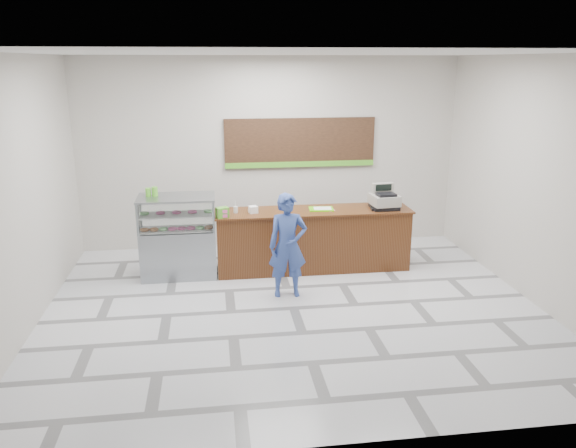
{
  "coord_description": "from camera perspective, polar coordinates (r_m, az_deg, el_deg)",
  "views": [
    {
      "loc": [
        -1.08,
        -7.29,
        3.41
      ],
      "look_at": [
        0.04,
        0.9,
        0.99
      ],
      "focal_mm": 35.0,
      "sensor_mm": 36.0,
      "label": 1
    }
  ],
  "objects": [
    {
      "name": "menu_board",
      "position": [
        10.48,
        1.25,
        8.18
      ],
      "size": [
        2.8,
        0.06,
        0.9
      ],
      "color": "black",
      "rests_on": "back_wall"
    },
    {
      "name": "customer",
      "position": [
        8.28,
        -0.02,
        -2.2
      ],
      "size": [
        0.58,
        0.38,
        1.57
      ],
      "primitive_type": "imported",
      "rotation": [
        0.0,
        0.0,
        -0.01
      ],
      "color": "#324A93",
      "rests_on": "floor"
    },
    {
      "name": "display_case",
      "position": [
        9.27,
        -11.09,
        -1.18
      ],
      "size": [
        1.22,
        0.72,
        1.33
      ],
      "color": "gray",
      "rests_on": "floor"
    },
    {
      "name": "serving_tray",
      "position": [
        9.32,
        3.4,
        1.54
      ],
      "size": [
        0.43,
        0.33,
        0.02
      ],
      "rotation": [
        0.0,
        0.0,
        -0.09
      ],
      "color": "#5FD808",
      "rests_on": "sales_counter"
    },
    {
      "name": "cash_register",
      "position": [
        9.49,
        9.74,
        2.47
      ],
      "size": [
        0.47,
        0.49,
        0.41
      ],
      "rotation": [
        0.0,
        0.0,
        0.09
      ],
      "color": "black",
      "rests_on": "sales_counter"
    },
    {
      "name": "sales_counter",
      "position": [
        9.44,
        2.53,
        -1.58
      ],
      "size": [
        3.26,
        0.76,
        1.03
      ],
      "color": "#573017",
      "rests_on": "floor"
    },
    {
      "name": "napkin_box",
      "position": [
        9.11,
        -3.56,
        1.48
      ],
      "size": [
        0.16,
        0.16,
        0.11
      ],
      "primitive_type": "cube",
      "rotation": [
        0.0,
        0.0,
        0.27
      ],
      "color": "white",
      "rests_on": "sales_counter"
    },
    {
      "name": "green_cup_left",
      "position": [
        9.2,
        -14.02,
        3.16
      ],
      "size": [
        0.09,
        0.09,
        0.13
      ],
      "primitive_type": "cylinder",
      "color": "#55B329",
      "rests_on": "display_case"
    },
    {
      "name": "back_wall",
      "position": [
        10.48,
        -1.79,
        7.16
      ],
      "size": [
        7.0,
        0.0,
        7.0
      ],
      "primitive_type": "plane",
      "rotation": [
        1.57,
        0.0,
        0.0
      ],
      "color": "beige",
      "rests_on": "floor"
    },
    {
      "name": "ceiling",
      "position": [
        7.37,
        0.67,
        16.99
      ],
      "size": [
        7.0,
        7.0,
        0.0
      ],
      "primitive_type": "plane",
      "rotation": [
        3.14,
        0.0,
        0.0
      ],
      "color": "silver",
      "rests_on": "back_wall"
    },
    {
      "name": "floor",
      "position": [
        8.12,
        0.58,
        -8.55
      ],
      "size": [
        7.0,
        7.0,
        0.0
      ],
      "primitive_type": "plane",
      "color": "silver",
      "rests_on": "ground"
    },
    {
      "name": "green_cup_right",
      "position": [
        9.19,
        -13.39,
        3.23
      ],
      "size": [
        0.1,
        0.1,
        0.15
      ],
      "primitive_type": "cylinder",
      "color": "#55B329",
      "rests_on": "display_case"
    },
    {
      "name": "straw_cup",
      "position": [
        9.14,
        -5.34,
        1.46
      ],
      "size": [
        0.07,
        0.07,
        0.11
      ],
      "primitive_type": "cylinder",
      "color": "silver",
      "rests_on": "sales_counter"
    },
    {
      "name": "promo_box",
      "position": [
        8.87,
        -6.69,
        1.17
      ],
      "size": [
        0.22,
        0.18,
        0.16
      ],
      "primitive_type": "cube",
      "rotation": [
        0.0,
        0.0,
        0.37
      ],
      "color": "#55B329",
      "rests_on": "sales_counter"
    },
    {
      "name": "card_terminal",
      "position": [
        9.38,
        8.69,
        1.53
      ],
      "size": [
        0.11,
        0.17,
        0.04
      ],
      "primitive_type": "cube",
      "rotation": [
        0.0,
        0.0,
        -0.15
      ],
      "color": "black",
      "rests_on": "sales_counter"
    },
    {
      "name": "donut_decal",
      "position": [
        9.28,
        4.29,
        1.39
      ],
      "size": [
        0.17,
        0.17,
        0.0
      ],
      "primitive_type": "cylinder",
      "color": "pink",
      "rests_on": "sales_counter"
    }
  ]
}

